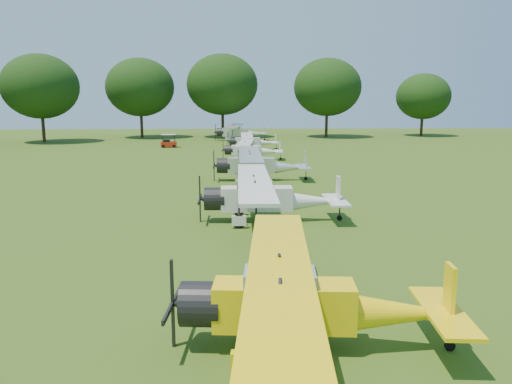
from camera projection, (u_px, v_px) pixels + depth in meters
ground at (248, 228)px, 23.31m from camera, size 160.00×160.00×0.00m
tree_belt at (328, 51)px, 22.18m from camera, size 137.36×130.27×14.52m
aircraft_2 at (306, 298)px, 11.77m from camera, size 6.99×11.14×2.19m
aircraft_3 at (268, 195)px, 24.31m from camera, size 7.23×11.48×2.27m
aircraft_4 at (258, 163)px, 36.59m from camera, size 7.14×11.34×2.24m
aircraft_5 at (251, 149)px, 49.38m from camera, size 6.05×9.64×1.89m
aircraft_6 at (251, 140)px, 59.23m from camera, size 6.05×9.61×1.90m
aircraft_7 at (239, 131)px, 72.32m from camera, size 7.63×12.12×2.38m
golf_cart at (168, 143)px, 62.17m from camera, size 1.98×1.29×1.63m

